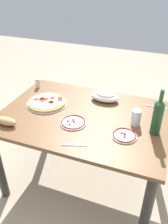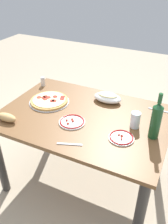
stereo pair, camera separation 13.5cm
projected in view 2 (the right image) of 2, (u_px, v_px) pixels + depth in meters
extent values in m
plane|color=tan|center=(84.00, 180.00, 2.25)|extent=(8.00, 8.00, 0.00)
cube|color=brown|center=(84.00, 117.00, 1.86)|extent=(1.30, 0.92, 0.03)
cylinder|color=#33302D|center=(139.00, 216.00, 1.54)|extent=(0.07, 0.07, 0.71)
cylinder|color=#33302D|center=(51.00, 113.00, 2.57)|extent=(0.07, 0.07, 0.71)
cylinder|color=#33302D|center=(162.00, 144.00, 2.14)|extent=(0.07, 0.07, 0.71)
cylinder|color=#B7B7BC|center=(49.00, 102.00, 2.02)|extent=(0.34, 0.34, 0.01)
cylinder|color=tan|center=(49.00, 101.00, 2.01)|extent=(0.32, 0.32, 0.02)
cylinder|color=beige|center=(49.00, 99.00, 2.01)|extent=(0.28, 0.28, 0.01)
cylinder|color=maroon|center=(52.00, 101.00, 1.98)|extent=(0.04, 0.04, 0.00)
cylinder|color=maroon|center=(48.00, 97.00, 2.03)|extent=(0.04, 0.04, 0.00)
cylinder|color=#B22D1E|center=(45.00, 99.00, 2.00)|extent=(0.04, 0.04, 0.00)
cylinder|color=maroon|center=(63.00, 97.00, 2.03)|extent=(0.04, 0.04, 0.00)
cylinder|color=#B22D1E|center=(54.00, 101.00, 1.98)|extent=(0.04, 0.04, 0.00)
cylinder|color=maroon|center=(45.00, 96.00, 2.04)|extent=(0.04, 0.04, 0.00)
cylinder|color=#B22D1E|center=(39.00, 97.00, 2.03)|extent=(0.04, 0.04, 0.00)
cylinder|color=maroon|center=(55.00, 97.00, 2.04)|extent=(0.04, 0.04, 0.00)
cylinder|color=maroon|center=(62.00, 99.00, 2.01)|extent=(0.04, 0.04, 0.00)
cylinder|color=maroon|center=(44.00, 97.00, 2.02)|extent=(0.04, 0.04, 0.00)
ellipsoid|color=white|center=(108.00, 98.00, 2.01)|extent=(0.24, 0.15, 0.07)
ellipsoid|color=#AD2819|center=(108.00, 96.00, 2.01)|extent=(0.20, 0.12, 0.03)
ellipsoid|color=beige|center=(108.00, 95.00, 2.00)|extent=(0.17, 0.10, 0.02)
cylinder|color=#194723|center=(155.00, 123.00, 1.56)|extent=(0.07, 0.07, 0.23)
cone|color=#194723|center=(159.00, 105.00, 1.49)|extent=(0.07, 0.07, 0.03)
cylinder|color=#194723|center=(160.00, 99.00, 1.46)|extent=(0.03, 0.03, 0.07)
cylinder|color=silver|center=(135.00, 120.00, 1.69)|extent=(0.07, 0.07, 0.12)
cylinder|color=white|center=(121.00, 138.00, 1.60)|extent=(0.17, 0.17, 0.01)
torus|color=red|center=(121.00, 137.00, 1.60)|extent=(0.16, 0.16, 0.01)
cube|color=#AD2819|center=(122.00, 136.00, 1.61)|extent=(0.01, 0.01, 0.01)
cube|color=#AD2819|center=(119.00, 135.00, 1.62)|extent=(0.01, 0.01, 0.01)
cube|color=#AD2819|center=(121.00, 136.00, 1.60)|extent=(0.01, 0.01, 0.01)
cube|color=#AD2819|center=(121.00, 139.00, 1.58)|extent=(0.01, 0.01, 0.01)
cylinder|color=white|center=(72.00, 122.00, 1.76)|extent=(0.20, 0.20, 0.01)
torus|color=red|center=(72.00, 121.00, 1.76)|extent=(0.18, 0.18, 0.01)
cube|color=#AD2819|center=(73.00, 121.00, 1.76)|extent=(0.01, 0.01, 0.01)
cube|color=#AD2819|center=(67.00, 120.00, 1.76)|extent=(0.01, 0.01, 0.01)
cube|color=#AD2819|center=(72.00, 119.00, 1.78)|extent=(0.01, 0.01, 0.01)
cube|color=#AD2819|center=(68.00, 123.00, 1.73)|extent=(0.01, 0.01, 0.01)
ellipsoid|color=tan|center=(7.00, 117.00, 1.77)|extent=(0.17, 0.07, 0.06)
cylinder|color=silver|center=(43.00, 82.00, 2.27)|extent=(0.04, 0.04, 0.07)
cylinder|color=#B7B7BC|center=(43.00, 78.00, 2.25)|extent=(0.04, 0.04, 0.01)
cube|color=#B7B7BC|center=(159.00, 110.00, 1.91)|extent=(0.17, 0.02, 0.00)
cube|color=#B7B7BC|center=(70.00, 144.00, 1.55)|extent=(0.17, 0.07, 0.00)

